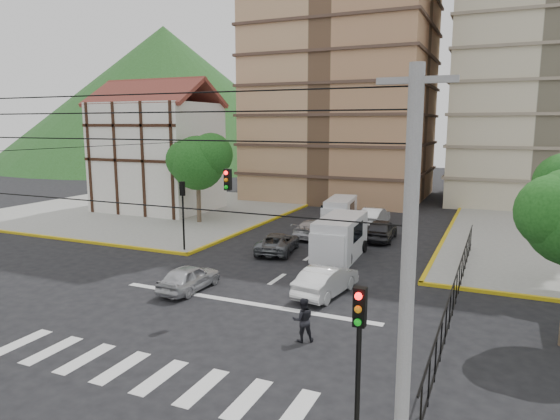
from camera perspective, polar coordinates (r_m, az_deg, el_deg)
The scene contains 21 objects.
ground at distance 22.43m, azimuth -5.71°, elevation -11.42°, with size 160.00×160.00×0.00m, color black.
sidewalk_nw at distance 49.45m, azimuth -14.45°, elevation 0.13°, with size 26.00×26.00×0.15m, color gray.
crosswalk_stripes at distance 17.93m, azimuth -15.68°, elevation -17.42°, with size 12.00×2.40×0.01m, color silver.
stop_line at distance 23.41m, azimuth -4.24°, elevation -10.46°, with size 13.00×0.40×0.01m, color silver.
tudor_building at distance 48.26m, azimuth -13.78°, elevation 6.12°, with size 10.80×8.05×12.23m.
distant_hill at distance 109.93m, azimuth -12.94°, elevation 12.62°, with size 70.00×70.00×28.00m, color #234C19.
park_fence at distance 24.07m, azimuth 19.40°, elevation -10.44°, with size 0.10×22.50×1.66m, color black, non-canonical shape.
tree_tudor at distance 40.90m, azimuth -9.27°, elevation 5.62°, with size 5.39×4.40×7.43m.
traffic_light_se at distance 11.76m, azimuth 8.99°, elevation -15.39°, with size 0.28×0.22×4.40m.
traffic_light_nw at distance 32.09m, azimuth -11.05°, elevation 0.67°, with size 0.28×0.22×4.40m.
traffic_light_hanging at distance 19.31m, azimuth -9.00°, elevation 3.14°, with size 18.00×9.12×0.92m.
utility_pole_se at distance 9.82m, azimuth 14.27°, elevation -10.33°, with size 1.40×0.28×9.00m.
van_right_lane at distance 30.60m, azimuth 6.76°, elevation -3.26°, with size 2.42×5.66×2.51m.
van_left_lane at distance 40.52m, azimuth 6.83°, elevation -0.28°, with size 2.43×5.04×2.19m.
car_silver_front_left at distance 25.13m, azimuth -10.36°, elevation -7.62°, with size 1.53×3.80×1.30m, color silver.
car_white_front_right at distance 24.22m, azimuth 5.32°, elevation -7.99°, with size 1.52×4.35×1.43m, color white.
car_grey_mid_left at distance 31.88m, azimuth -0.24°, elevation -3.75°, with size 2.11×4.57×1.27m, color #595C61.
car_silver_rear_left at distance 36.16m, azimuth 4.12°, elevation -2.12°, with size 1.83×4.49×1.30m, color silver.
car_darkgrey_mid_right at distance 35.85m, azimuth 11.50°, elevation -2.21°, with size 1.81×4.49×1.53m, color #28282B.
car_white_rear_right at distance 40.99m, azimuth 10.75°, elevation -0.73°, with size 1.56×4.48×1.48m, color silver.
pedestrian_crosswalk at distance 19.18m, azimuth 2.64°, elevation -12.42°, with size 0.82×0.64×1.70m, color black.
Camera 1 is at (10.45, -18.12, 8.09)m, focal length 32.00 mm.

